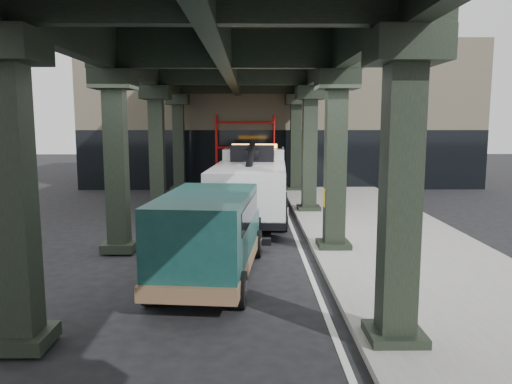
{
  "coord_description": "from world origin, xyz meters",
  "views": [
    {
      "loc": [
        0.26,
        -11.66,
        3.63
      ],
      "look_at": [
        0.42,
        2.06,
        1.7
      ],
      "focal_mm": 35.0,
      "sensor_mm": 36.0,
      "label": 1
    }
  ],
  "objects": [
    {
      "name": "ground",
      "position": [
        0.0,
        0.0,
        0.0
      ],
      "size": [
        90.0,
        90.0,
        0.0
      ],
      "primitive_type": "plane",
      "color": "black",
      "rests_on": "ground"
    },
    {
      "name": "sidewalk",
      "position": [
        4.5,
        2.0,
        0.07
      ],
      "size": [
        5.0,
        40.0,
        0.15
      ],
      "primitive_type": "cube",
      "color": "gray",
      "rests_on": "ground"
    },
    {
      "name": "lane_stripe",
      "position": [
        1.7,
        2.0,
        0.01
      ],
      "size": [
        0.12,
        38.0,
        0.01
      ],
      "primitive_type": "cube",
      "color": "silver",
      "rests_on": "ground"
    },
    {
      "name": "viaduct",
      "position": [
        -0.4,
        2.0,
        5.46
      ],
      "size": [
        7.4,
        32.0,
        6.4
      ],
      "color": "black",
      "rests_on": "ground"
    },
    {
      "name": "building",
      "position": [
        2.0,
        20.0,
        4.0
      ],
      "size": [
        22.0,
        10.0,
        8.0
      ],
      "primitive_type": "cube",
      "color": "#C6B793",
      "rests_on": "ground"
    },
    {
      "name": "scaffolding",
      "position": [
        0.0,
        14.64,
        2.11
      ],
      "size": [
        3.08,
        0.88,
        4.0
      ],
      "color": "red",
      "rests_on": "ground"
    },
    {
      "name": "tow_truck",
      "position": [
        0.32,
        7.11,
        1.4
      ],
      "size": [
        3.01,
        8.89,
        2.87
      ],
      "rotation": [
        0.0,
        0.0,
        -0.06
      ],
      "color": "black",
      "rests_on": "ground"
    },
    {
      "name": "towed_van",
      "position": [
        -0.67,
        -0.56,
        1.11
      ],
      "size": [
        2.47,
        5.26,
        2.06
      ],
      "rotation": [
        0.0,
        0.0,
        -0.1
      ],
      "color": "#103B38",
      "rests_on": "ground"
    }
  ]
}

